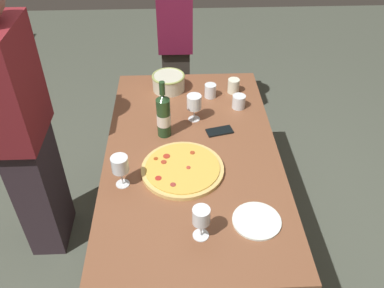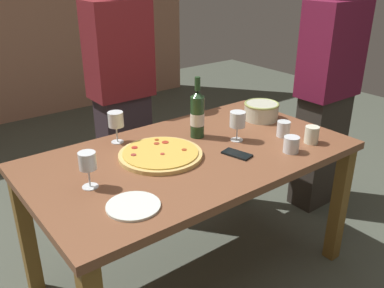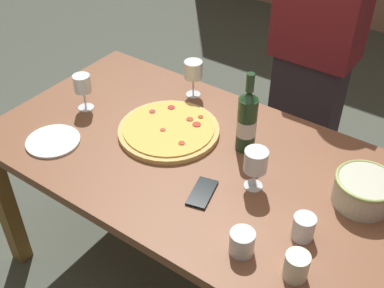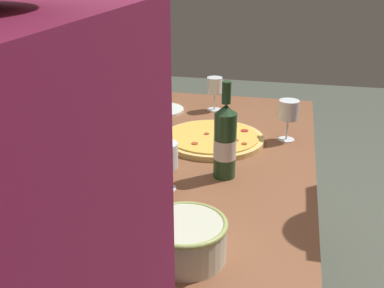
{
  "view_description": "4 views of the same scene",
  "coord_description": "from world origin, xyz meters",
  "px_view_note": "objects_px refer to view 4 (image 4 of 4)",
  "views": [
    {
      "loc": [
        -1.61,
        0.07,
        2.11
      ],
      "look_at": [
        0.0,
        0.0,
        0.8
      ],
      "focal_mm": 37.76,
      "sensor_mm": 36.0,
      "label": 1
    },
    {
      "loc": [
        -1.13,
        -1.47,
        1.61
      ],
      "look_at": [
        0.0,
        0.0,
        0.8
      ],
      "focal_mm": 38.64,
      "sensor_mm": 36.0,
      "label": 2
    },
    {
      "loc": [
        0.82,
        -1.15,
        1.92
      ],
      "look_at": [
        0.0,
        0.0,
        0.8
      ],
      "focal_mm": 45.16,
      "sensor_mm": 36.0,
      "label": 3
    },
    {
      "loc": [
        1.55,
        0.35,
        1.45
      ],
      "look_at": [
        0.0,
        0.0,
        0.8
      ],
      "focal_mm": 43.5,
      "sensor_mm": 36.0,
      "label": 4
    }
  ],
  "objects_px": {
    "wine_glass_by_bottle": "(215,86)",
    "pizza": "(213,138)",
    "cup_amber": "(46,213)",
    "cup_ceramic": "(103,211)",
    "cell_phone": "(138,167)",
    "wine_glass_far_left": "(288,111)",
    "dining_table": "(192,177)",
    "cup_spare": "(71,185)",
    "wine_bottle": "(225,141)",
    "side_plate": "(162,110)",
    "serving_bowl": "(186,238)",
    "wine_glass_near_pizza": "(165,156)"
  },
  "relations": [
    {
      "from": "serving_bowl",
      "to": "cup_amber",
      "type": "relative_size",
      "value": 2.32
    },
    {
      "from": "wine_glass_far_left",
      "to": "cell_phone",
      "type": "height_order",
      "value": "wine_glass_far_left"
    },
    {
      "from": "wine_glass_far_left",
      "to": "cup_ceramic",
      "type": "distance_m",
      "value": 0.89
    },
    {
      "from": "wine_glass_by_bottle",
      "to": "pizza",
      "type": "bearing_deg",
      "value": 9.51
    },
    {
      "from": "pizza",
      "to": "side_plate",
      "type": "height_order",
      "value": "pizza"
    },
    {
      "from": "wine_glass_by_bottle",
      "to": "cell_phone",
      "type": "xyz_separation_m",
      "value": [
        0.7,
        -0.15,
        -0.11
      ]
    },
    {
      "from": "cup_ceramic",
      "to": "cell_phone",
      "type": "xyz_separation_m",
      "value": [
        -0.36,
        -0.02,
        -0.04
      ]
    },
    {
      "from": "wine_glass_near_pizza",
      "to": "cup_amber",
      "type": "height_order",
      "value": "wine_glass_near_pizza"
    },
    {
      "from": "pizza",
      "to": "cup_spare",
      "type": "height_order",
      "value": "cup_spare"
    },
    {
      "from": "dining_table",
      "to": "cup_ceramic",
      "type": "bearing_deg",
      "value": -14.59
    },
    {
      "from": "serving_bowl",
      "to": "wine_glass_near_pizza",
      "type": "distance_m",
      "value": 0.37
    },
    {
      "from": "cup_spare",
      "to": "cell_phone",
      "type": "relative_size",
      "value": 0.56
    },
    {
      "from": "serving_bowl",
      "to": "cup_spare",
      "type": "xyz_separation_m",
      "value": [
        -0.22,
        -0.42,
        -0.02
      ]
    },
    {
      "from": "wine_bottle",
      "to": "cell_phone",
      "type": "distance_m",
      "value": 0.33
    },
    {
      "from": "serving_bowl",
      "to": "cup_amber",
      "type": "xyz_separation_m",
      "value": [
        -0.05,
        -0.41,
        -0.01
      ]
    },
    {
      "from": "dining_table",
      "to": "side_plate",
      "type": "distance_m",
      "value": 0.56
    },
    {
      "from": "dining_table",
      "to": "cup_amber",
      "type": "distance_m",
      "value": 0.65
    },
    {
      "from": "cup_amber",
      "to": "cup_ceramic",
      "type": "distance_m",
      "value": 0.16
    },
    {
      "from": "wine_glass_near_pizza",
      "to": "wine_glass_by_bottle",
      "type": "height_order",
      "value": "wine_glass_by_bottle"
    },
    {
      "from": "wine_glass_by_bottle",
      "to": "wine_glass_far_left",
      "type": "bearing_deg",
      "value": 48.03
    },
    {
      "from": "cup_ceramic",
      "to": "cup_spare",
      "type": "height_order",
      "value": "cup_ceramic"
    },
    {
      "from": "wine_glass_near_pizza",
      "to": "cup_ceramic",
      "type": "distance_m",
      "value": 0.27
    },
    {
      "from": "side_plate",
      "to": "wine_glass_near_pizza",
      "type": "bearing_deg",
      "value": 17.04
    },
    {
      "from": "wine_bottle",
      "to": "cup_ceramic",
      "type": "xyz_separation_m",
      "value": [
        0.37,
        -0.28,
        -0.09
      ]
    },
    {
      "from": "pizza",
      "to": "wine_glass_by_bottle",
      "type": "xyz_separation_m",
      "value": [
        -0.4,
        -0.07,
        0.1
      ]
    },
    {
      "from": "cell_phone",
      "to": "cup_spare",
      "type": "bearing_deg",
      "value": 136.23
    },
    {
      "from": "cup_amber",
      "to": "cup_ceramic",
      "type": "bearing_deg",
      "value": 107.47
    },
    {
      "from": "wine_glass_by_bottle",
      "to": "side_plate",
      "type": "xyz_separation_m",
      "value": [
        0.06,
        -0.24,
        -0.11
      ]
    },
    {
      "from": "cup_ceramic",
      "to": "pizza",
      "type": "bearing_deg",
      "value": 164.31
    },
    {
      "from": "wine_glass_far_left",
      "to": "wine_glass_by_bottle",
      "type": "bearing_deg",
      "value": -131.97
    },
    {
      "from": "side_plate",
      "to": "wine_glass_far_left",
      "type": "bearing_deg",
      "value": 67.11
    },
    {
      "from": "cell_phone",
      "to": "wine_glass_far_left",
      "type": "bearing_deg",
      "value": -65.99
    },
    {
      "from": "wine_glass_by_bottle",
      "to": "cell_phone",
      "type": "distance_m",
      "value": 0.73
    },
    {
      "from": "cup_ceramic",
      "to": "cup_spare",
      "type": "xyz_separation_m",
      "value": [
        -0.13,
        -0.16,
        -0.0
      ]
    },
    {
      "from": "dining_table",
      "to": "pizza",
      "type": "relative_size",
      "value": 3.93
    },
    {
      "from": "wine_bottle",
      "to": "wine_glass_near_pizza",
      "type": "relative_size",
      "value": 2.07
    },
    {
      "from": "pizza",
      "to": "cup_spare",
      "type": "bearing_deg",
      "value": -32.62
    },
    {
      "from": "wine_glass_near_pizza",
      "to": "serving_bowl",
      "type": "bearing_deg",
      "value": 23.52
    },
    {
      "from": "dining_table",
      "to": "cup_amber",
      "type": "xyz_separation_m",
      "value": [
        0.56,
        -0.28,
        0.14
      ]
    },
    {
      "from": "wine_bottle",
      "to": "cup_amber",
      "type": "distance_m",
      "value": 0.6
    },
    {
      "from": "cup_ceramic",
      "to": "cell_phone",
      "type": "height_order",
      "value": "cup_ceramic"
    },
    {
      "from": "dining_table",
      "to": "cell_phone",
      "type": "relative_size",
      "value": 11.11
    },
    {
      "from": "wine_bottle",
      "to": "cell_phone",
      "type": "height_order",
      "value": "wine_bottle"
    },
    {
      "from": "wine_bottle",
      "to": "wine_glass_far_left",
      "type": "xyz_separation_m",
      "value": [
        -0.38,
        0.19,
        -0.01
      ]
    },
    {
      "from": "dining_table",
      "to": "side_plate",
      "type": "bearing_deg",
      "value": -151.94
    },
    {
      "from": "serving_bowl",
      "to": "cup_spare",
      "type": "height_order",
      "value": "serving_bowl"
    },
    {
      "from": "wine_glass_far_left",
      "to": "pizza",
      "type": "bearing_deg",
      "value": -74.13
    },
    {
      "from": "cell_phone",
      "to": "wine_bottle",
      "type": "bearing_deg",
      "value": -102.35
    },
    {
      "from": "wine_glass_by_bottle",
      "to": "cell_phone",
      "type": "height_order",
      "value": "wine_glass_by_bottle"
    },
    {
      "from": "wine_glass_near_pizza",
      "to": "side_plate",
      "type": "distance_m",
      "value": 0.81
    }
  ]
}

